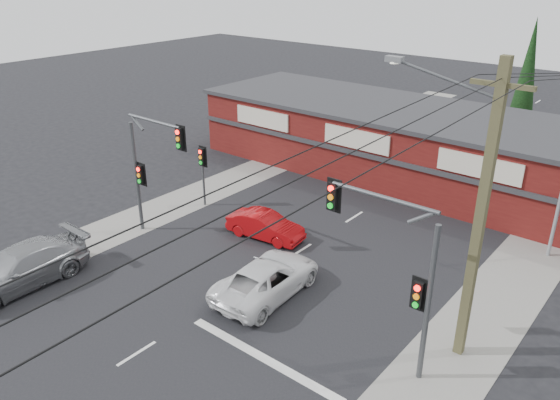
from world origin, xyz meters
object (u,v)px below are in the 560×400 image
Objects in this scene: white_suv at (267,278)px; utility_pole at (477,209)px; shop_building at (405,142)px; silver_suv at (19,268)px; red_sedan at (265,226)px.

white_suv is 0.51× the size of utility_pole.
utility_pole is (9.36, -14.00, 3.26)m from shop_building.
shop_building is (6.20, 21.35, 1.32)m from silver_suv.
shop_building is (-2.06, 15.42, 1.42)m from white_suv.
shop_building is (1.14, 11.79, 1.50)m from red_sedan.
silver_suv is at bearing -154.72° from utility_pole.
utility_pole is at bearing -172.08° from white_suv.
red_sedan is 0.14× the size of shop_building.
silver_suv is at bearing 32.56° from white_suv.
white_suv is 4.84m from red_sedan.
utility_pole reaches higher than shop_building.
shop_building is at bearing -85.48° from white_suv.
red_sedan is at bearing 62.04° from silver_suv.
shop_building is 17.15m from utility_pole.
silver_suv is (-8.26, -5.93, 0.11)m from white_suv.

